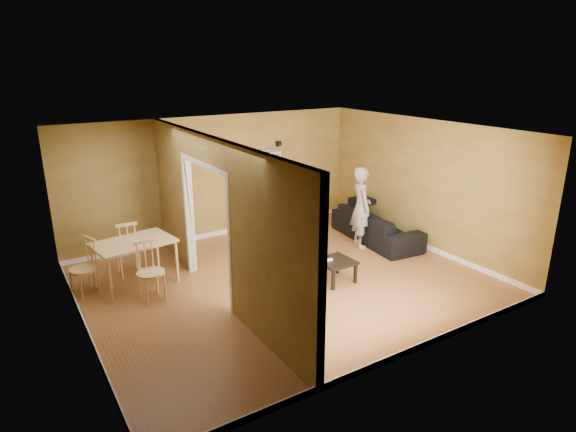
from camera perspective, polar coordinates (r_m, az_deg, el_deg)
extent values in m
plane|color=brown|center=(8.46, -0.44, -7.69)|extent=(6.50, 6.50, 0.00)
plane|color=white|center=(7.70, -0.49, 10.04)|extent=(6.50, 6.50, 0.00)
plane|color=#A07F40|center=(10.35, -8.45, 4.56)|extent=(6.50, 0.00, 6.50)
plane|color=#A07F40|center=(5.96, 13.54, -5.88)|extent=(6.50, 0.00, 6.50)
plane|color=#A07F40|center=(6.96, -23.97, -3.46)|extent=(0.00, 5.50, 5.50)
plane|color=#A07F40|center=(10.01, 15.66, 3.62)|extent=(0.00, 5.50, 5.50)
cube|color=black|center=(10.85, -1.12, 8.59)|extent=(0.10, 0.10, 0.10)
imported|color=black|center=(10.33, 10.43, -0.62)|extent=(2.32, 1.18, 0.85)
imported|color=slate|center=(9.80, 8.69, 1.83)|extent=(0.86, 0.76, 1.95)
cube|color=white|center=(10.54, -4.78, 2.63)|extent=(0.02, 0.33, 1.78)
cube|color=white|center=(10.88, -1.36, 3.17)|extent=(0.02, 0.33, 1.78)
cube|color=white|center=(10.84, -3.44, 3.09)|extent=(0.75, 0.02, 1.78)
cube|color=white|center=(10.96, -2.97, -1.49)|extent=(0.71, 0.33, 0.02)
cube|color=white|center=(10.85, -3.00, 0.24)|extent=(0.71, 0.33, 0.02)
cube|color=white|center=(10.75, -3.03, 2.01)|extent=(0.71, 0.33, 0.02)
cube|color=white|center=(10.66, -3.06, 3.81)|extent=(0.71, 0.33, 0.02)
cube|color=white|center=(10.58, -3.09, 5.64)|extent=(0.71, 0.33, 0.02)
cube|color=white|center=(10.52, -3.12, 7.50)|extent=(0.71, 0.33, 0.02)
cube|color=navy|center=(10.83, -2.87, 0.84)|extent=(0.40, 0.26, 0.20)
cube|color=teal|center=(10.71, -3.17, 2.60)|extent=(0.42, 0.28, 0.22)
cube|color=#2E4781|center=(10.65, -2.93, 4.44)|extent=(0.41, 0.27, 0.21)
cube|color=navy|center=(10.57, -3.20, 5.61)|extent=(0.44, 0.28, 0.22)
cube|color=black|center=(8.34, 5.69, -5.39)|extent=(0.58, 0.58, 0.04)
cube|color=black|center=(8.11, 5.31, -7.59)|extent=(0.05, 0.05, 0.35)
cube|color=black|center=(8.39, 7.99, -6.80)|extent=(0.05, 0.05, 0.35)
cube|color=black|center=(8.46, 3.32, -6.41)|extent=(0.05, 0.05, 0.35)
cube|color=black|center=(8.73, 5.95, -5.69)|extent=(0.05, 0.05, 0.35)
cube|color=white|center=(8.30, 4.82, -5.22)|extent=(0.16, 0.04, 0.03)
cube|color=#EDB382|center=(8.43, -17.87, -3.01)|extent=(1.26, 0.84, 0.04)
cylinder|color=#EDB382|center=(8.14, -20.89, -7.11)|extent=(0.05, 0.05, 0.75)
cylinder|color=#EDB382|center=(8.39, -13.15, -5.61)|extent=(0.05, 0.05, 0.75)
cylinder|color=#EDB382|center=(8.81, -21.88, -5.31)|extent=(0.05, 0.05, 0.75)
cylinder|color=#EDB382|center=(9.04, -14.70, -3.99)|extent=(0.05, 0.05, 0.75)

